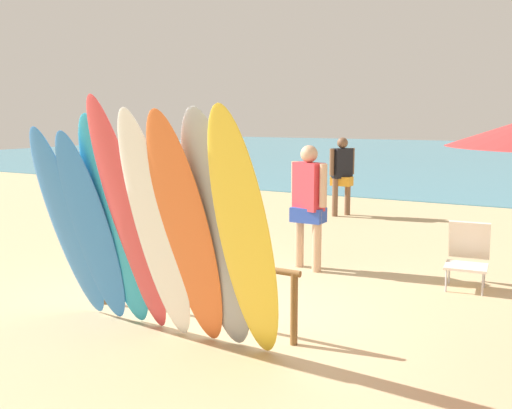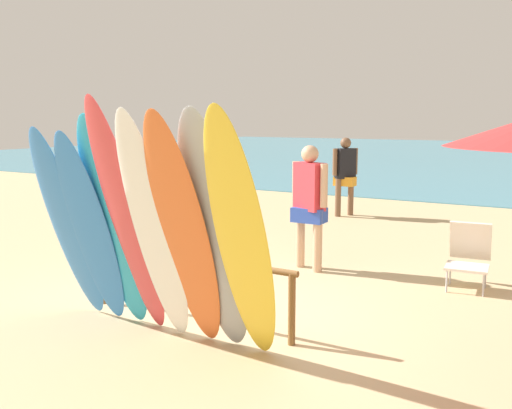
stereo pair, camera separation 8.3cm
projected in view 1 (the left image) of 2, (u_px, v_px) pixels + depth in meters
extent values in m
plane|color=tan|center=(455.00, 186.00, 18.02)|extent=(60.00, 60.00, 0.00)
cylinder|color=brown|center=(104.00, 275.00, 6.56)|extent=(0.07, 0.07, 0.69)
cylinder|color=brown|center=(294.00, 309.00, 5.37)|extent=(0.07, 0.07, 0.69)
cylinder|color=brown|center=(189.00, 258.00, 5.91)|extent=(2.53, 0.06, 0.06)
ellipsoid|color=#337AD1|center=(69.00, 226.00, 5.86)|extent=(0.55, 0.80, 2.05)
ellipsoid|color=#337AD1|center=(92.00, 231.00, 5.69)|extent=(0.52, 0.78, 2.02)
ellipsoid|color=#289EC6|center=(115.00, 225.00, 5.58)|extent=(0.54, 0.74, 2.18)
ellipsoid|color=#D13D42|center=(129.00, 220.00, 5.39)|extent=(0.56, 0.88, 2.34)
ellipsoid|color=white|center=(156.00, 230.00, 5.20)|extent=(0.47, 0.80, 2.22)
ellipsoid|color=orange|center=(187.00, 235.00, 5.03)|extent=(0.53, 0.87, 2.21)
ellipsoid|color=#999EA3|center=(218.00, 235.00, 4.96)|extent=(0.57, 0.78, 2.23)
ellipsoid|color=yellow|center=(245.00, 241.00, 4.71)|extent=(0.52, 0.91, 2.24)
cylinder|color=tan|center=(299.00, 238.00, 8.20)|extent=(0.13, 0.13, 0.85)
cylinder|color=tan|center=(317.00, 242.00, 7.93)|extent=(0.13, 0.13, 0.85)
cube|color=#2D4CB2|center=(308.00, 215.00, 8.01)|extent=(0.45, 0.28, 0.20)
cube|color=#DB333D|center=(309.00, 186.00, 7.95)|extent=(0.49, 0.37, 0.66)
sphere|color=tan|center=(309.00, 154.00, 7.88)|extent=(0.24, 0.24, 0.24)
cylinder|color=tan|center=(295.00, 182.00, 8.16)|extent=(0.10, 0.10, 0.59)
cylinder|color=tan|center=(323.00, 186.00, 7.73)|extent=(0.10, 0.10, 0.59)
cylinder|color=brown|center=(335.00, 197.00, 12.40)|extent=(0.13, 0.13, 0.82)
cylinder|color=brown|center=(348.00, 196.00, 12.56)|extent=(0.13, 0.13, 0.82)
cube|color=orange|center=(342.00, 181.00, 12.43)|extent=(0.44, 0.27, 0.20)
cube|color=black|center=(342.00, 163.00, 12.37)|extent=(0.41, 0.48, 0.64)
sphere|color=brown|center=(343.00, 143.00, 12.31)|extent=(0.23, 0.23, 0.23)
cylinder|color=brown|center=(332.00, 162.00, 12.24)|extent=(0.10, 0.10, 0.57)
cylinder|color=brown|center=(352.00, 161.00, 12.50)|extent=(0.10, 0.10, 0.57)
cylinder|color=#B7B7BC|center=(446.00, 281.00, 7.05)|extent=(0.02, 0.02, 0.28)
cylinder|color=#B7B7BC|center=(483.00, 285.00, 6.88)|extent=(0.02, 0.02, 0.28)
cylinder|color=#B7B7BC|center=(449.00, 273.00, 7.39)|extent=(0.02, 0.02, 0.28)
cylinder|color=#B7B7BC|center=(484.00, 277.00, 7.22)|extent=(0.02, 0.02, 0.28)
cube|color=silver|center=(466.00, 266.00, 7.11)|extent=(0.54, 0.50, 0.03)
cube|color=silver|center=(469.00, 240.00, 7.37)|extent=(0.52, 0.29, 0.52)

